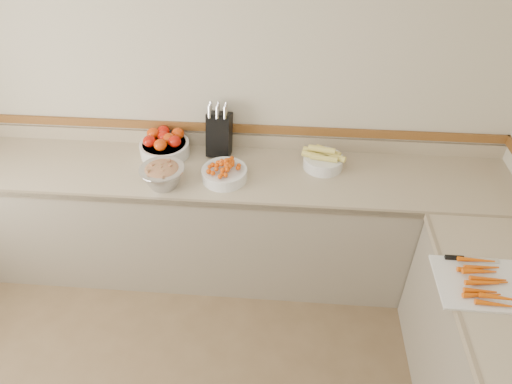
# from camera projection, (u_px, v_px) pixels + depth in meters

# --- Properties ---
(back_wall) EXTENTS (4.00, 0.00, 4.00)m
(back_wall) POSITION_uv_depth(u_px,v_px,m) (211.00, 93.00, 3.03)
(back_wall) COLOR beige
(back_wall) RESTS_ON ground_plane
(counter_back) EXTENTS (4.00, 0.65, 1.08)m
(counter_back) POSITION_uv_depth(u_px,v_px,m) (211.00, 221.00, 3.30)
(counter_back) COLOR tan
(counter_back) RESTS_ON ground_plane
(knife_block) EXTENTS (0.18, 0.21, 0.39)m
(knife_block) POSITION_uv_depth(u_px,v_px,m) (219.00, 133.00, 3.10)
(knife_block) COLOR black
(knife_block) RESTS_ON counter_back
(tomato_bowl) EXTENTS (0.34, 0.34, 0.17)m
(tomato_bowl) POSITION_uv_depth(u_px,v_px,m) (165.00, 145.00, 3.13)
(tomato_bowl) COLOR white
(tomato_bowl) RESTS_ON counter_back
(cherry_tomato_bowl) EXTENTS (0.29, 0.29, 0.16)m
(cherry_tomato_bowl) POSITION_uv_depth(u_px,v_px,m) (224.00, 172.00, 2.92)
(cherry_tomato_bowl) COLOR white
(cherry_tomato_bowl) RESTS_ON counter_back
(corn_bowl) EXTENTS (0.29, 0.27, 0.16)m
(corn_bowl) POSITION_uv_depth(u_px,v_px,m) (323.00, 160.00, 3.02)
(corn_bowl) COLOR white
(corn_bowl) RESTS_ON counter_back
(rhubarb_bowl) EXTENTS (0.28, 0.28, 0.16)m
(rhubarb_bowl) POSITION_uv_depth(u_px,v_px,m) (163.00, 174.00, 2.85)
(rhubarb_bowl) COLOR #B2B2BA
(rhubarb_bowl) RESTS_ON counter_back
(cutting_board) EXTENTS (0.44, 0.35, 0.06)m
(cutting_board) POSITION_uv_depth(u_px,v_px,m) (482.00, 282.00, 2.25)
(cutting_board) COLOR silver
(cutting_board) RESTS_ON counter_right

